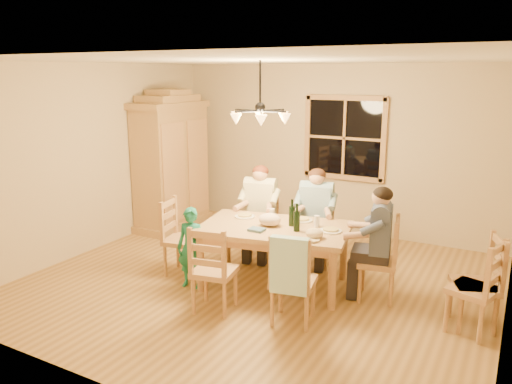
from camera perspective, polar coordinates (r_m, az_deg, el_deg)
The scene contains 31 objects.
floor at distance 6.37m, azimuth 0.44°, elevation -10.23°, with size 5.50×5.50×0.00m, color olive.
ceiling at distance 5.83m, azimuth 0.48°, elevation 14.85°, with size 5.50×5.00×0.02m, color white.
wall_back at distance 8.21m, azimuth 8.77°, elevation 4.84°, with size 5.50×0.02×2.70m, color #CFB592.
wall_left at distance 7.63m, azimuth -18.10°, elevation 3.68°, with size 0.02×5.00×2.70m, color #CFB592.
window at distance 8.09m, azimuth 10.08°, elevation 6.09°, with size 1.30×0.06×1.30m.
chandelier at distance 5.85m, azimuth 0.47°, elevation 8.74°, with size 0.77×0.68×0.71m.
armoire at distance 8.46m, azimuth -9.63°, elevation 3.05°, with size 0.66×1.40×2.30m.
dining_table at distance 6.05m, azimuth 2.12°, elevation -4.85°, with size 1.94×1.40×0.76m.
chair_far_left at distance 7.04m, azimuth 0.47°, elevation -5.22°, with size 0.51×0.50×0.99m.
chair_far_right at distance 6.86m, azimuth 6.78°, elevation -5.83°, with size 0.51×0.50×0.99m.
chair_near_left at distance 5.58m, azimuth -4.75°, elevation -10.45°, with size 0.51×0.50×0.99m.
chair_near_right at distance 5.33m, azimuth 4.27°, elevation -11.63°, with size 0.51×0.50×0.99m.
chair_end_left at distance 6.59m, azimuth -8.32°, elevation -6.71°, with size 0.50×0.51×0.99m.
chair_end_right at distance 5.98m, azimuth 13.63°, elevation -9.09°, with size 0.50×0.51×0.99m.
adult_woman at distance 6.89m, azimuth 0.47°, elevation -0.98°, with size 0.45×0.48×0.87m.
adult_plaid_man at distance 6.70m, azimuth 6.90°, elevation -1.48°, with size 0.45×0.48×0.87m.
adult_slate_man at distance 5.80m, azimuth 13.92°, elevation -4.17°, with size 0.48×0.45×0.87m.
towel at distance 5.00m, azimuth 3.83°, elevation -8.40°, with size 0.38×0.10×0.58m, color #B9EBFA.
wine_bottle_a at distance 6.00m, azimuth 4.13°, elevation -2.36°, with size 0.08×0.08×0.33m, color black.
wine_bottle_b at distance 5.81m, azimuth 4.69°, elevation -2.91°, with size 0.08×0.08×0.33m, color black.
plate_woman at distance 6.39m, azimuth -1.29°, elevation -2.81°, with size 0.26×0.26×0.02m, color white.
plate_plaid at distance 6.25m, azimuth 5.28°, elevation -3.23°, with size 0.26×0.26×0.02m, color white.
plate_slate at distance 5.88m, azimuth 8.52°, elevation -4.41°, with size 0.26×0.26×0.02m, color white.
wine_glass_a at distance 6.27m, azimuth 1.85°, elevation -2.54°, with size 0.06×0.06×0.14m, color silver.
wine_glass_b at distance 6.02m, azimuth 6.97°, elevation -3.33°, with size 0.06×0.06×0.14m, color silver.
cap at distance 5.62m, azimuth 6.71°, elevation -4.71°, with size 0.20×0.20×0.11m, color tan.
napkin at distance 5.84m, azimuth 0.08°, elevation -4.33°, with size 0.18×0.14×0.03m, color #44617D.
cloth_bundle at distance 6.02m, azimuth 1.57°, elevation -3.17°, with size 0.28×0.22×0.15m, color beige.
child at distance 6.11m, azimuth -7.39°, elevation -6.36°, with size 0.36×0.24×1.00m, color #1A7563.
chair_spare_front at distance 5.67m, azimuth 23.56°, elevation -11.16°, with size 0.55×0.57×0.99m.
chair_spare_back at distance 5.56m, azimuth 23.43°, elevation -11.65°, with size 0.53×0.55×0.99m.
Camera 1 is at (2.76, -5.14, 2.56)m, focal length 35.00 mm.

